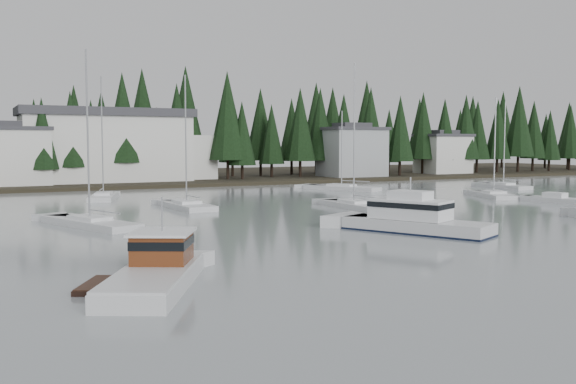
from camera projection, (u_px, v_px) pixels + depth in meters
name	position (u px, v px, depth m)	size (l,w,h in m)	color
far_shore_land	(119.00, 179.00, 112.29)	(240.00, 54.00, 1.00)	black
conifer_treeline	(134.00, 182.00, 102.51)	(200.00, 22.00, 20.00)	black
house_west	(15.00, 155.00, 87.81)	(9.54, 7.42, 8.75)	silver
house_east_a	(352.00, 151.00, 111.27)	(10.60, 8.48, 9.25)	#999EA0
house_east_b	(443.00, 153.00, 123.01)	(9.54, 7.42, 8.25)	silver
harbor_inn	(120.00, 146.00, 97.49)	(29.50, 11.50, 10.90)	silver
lobster_boat_brown	(154.00, 275.00, 27.86)	(6.77, 9.13, 4.35)	silver
cabin_cruiser_center	(414.00, 223.00, 44.86)	(7.41, 10.79, 4.47)	silver
sailboat_0	(104.00, 198.00, 71.38)	(4.94, 8.95, 14.16)	silver
sailboat_1	(187.00, 207.00, 61.50)	(3.32, 8.89, 13.23)	silver
sailboat_6	(354.00, 207.00, 61.82)	(2.61, 9.23, 14.40)	silver
sailboat_7	(503.00, 187.00, 89.52)	(3.32, 9.06, 12.59)	silver
sailboat_8	(342.00, 189.00, 85.93)	(7.17, 10.88, 11.08)	silver
sailboat_9	(494.00, 197.00, 73.98)	(5.68, 8.59, 12.05)	silver
sailboat_10	(90.00, 225.00, 48.23)	(6.05, 10.75, 13.71)	silver
runabout_1	(378.00, 207.00, 61.69)	(2.94, 6.82, 1.42)	silver
runabout_2	(555.00, 201.00, 67.96)	(3.70, 7.10, 1.42)	silver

